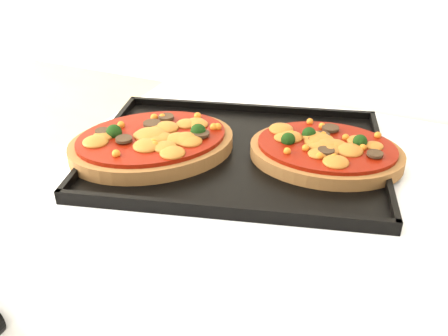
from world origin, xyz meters
The scene contains 3 objects.
baking_tray centered at (-0.03, 1.74, 0.92)m, with size 0.44×0.33×0.02m, color black.
pizza_left centered at (-0.15, 1.69, 0.94)m, with size 0.25×0.19×0.04m, color brown, non-canonical shape.
pizza_right centered at (0.09, 1.77, 0.94)m, with size 0.23×0.17×0.03m, color brown, non-canonical shape.
Camera 1 is at (0.22, 1.12, 1.29)m, focal length 40.00 mm.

